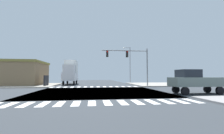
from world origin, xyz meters
The scene contains 10 objects.
ground centered at (0.00, 0.00, -0.03)m, with size 90.00×90.00×0.05m.
sidewalk_corner_ne centered at (13.00, 12.00, 0.07)m, with size 12.00×12.00×0.14m.
sidewalk_corner_nw centered at (-13.00, 12.00, 0.07)m, with size 12.00×12.00×0.14m.
crosswalk_near centered at (-0.25, -7.30, 0.00)m, with size 13.50×2.00×0.01m.
crosswalk_far centered at (-0.25, 7.30, 0.00)m, with size 13.50×2.00×0.01m.
traffic_signal_mast centered at (5.16, 6.78, 4.57)m, with size 7.49×0.55×6.14m.
street_lamp centered at (7.72, 17.58, 4.94)m, with size 1.78×0.32×8.29m.
bank_building centered at (-16.89, 13.15, 2.21)m, with size 15.91×8.74×4.40m.
pickup_nearside_1 centered at (9.15, -3.50, 1.29)m, with size 5.10×2.00×2.35m.
box_truck_leading_1 centered at (-5.00, 15.05, 2.56)m, with size 2.40×7.20×4.85m.
Camera 1 is at (-0.78, -17.62, 1.77)m, focal length 25.24 mm.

